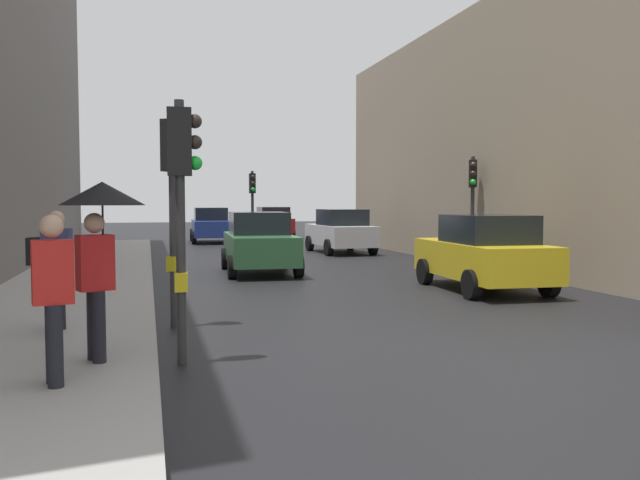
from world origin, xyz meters
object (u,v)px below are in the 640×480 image
(pedestrian_with_umbrella, at_px, (100,220))
(pedestrian_with_grey_backpack, at_px, (54,263))
(traffic_light_mid_street, at_px, (473,192))
(traffic_light_near_left, at_px, (182,183))
(car_green_estate, at_px, (259,243))
(traffic_light_far_median, at_px, (253,196))
(car_yellow_taxi, at_px, (484,253))
(car_blue_van, at_px, (211,225))
(pedestrian_in_red_jacket, at_px, (53,292))
(traffic_light_near_right, at_px, (174,180))
(car_white_compact, at_px, (341,231))
(car_red_sedan, at_px, (273,222))

(pedestrian_with_umbrella, relative_size, pedestrian_with_grey_backpack, 1.21)
(pedestrian_with_grey_backpack, bearing_deg, traffic_light_mid_street, 36.63)
(traffic_light_near_left, bearing_deg, car_green_estate, 75.62)
(traffic_light_far_median, distance_m, traffic_light_near_left, 19.97)
(car_yellow_taxi, bearing_deg, car_blue_van, 102.42)
(traffic_light_mid_street, height_order, pedestrian_in_red_jacket, traffic_light_mid_street)
(traffic_light_far_median, relative_size, car_yellow_taxi, 0.79)
(traffic_light_far_median, height_order, car_blue_van, traffic_light_far_median)
(traffic_light_near_left, xyz_separation_m, car_green_estate, (2.70, 10.53, -1.42))
(traffic_light_near_right, bearing_deg, pedestrian_with_umbrella, -109.12)
(pedestrian_with_umbrella, bearing_deg, pedestrian_with_grey_backpack, 110.72)
(car_yellow_taxi, xyz_separation_m, pedestrian_in_red_jacket, (-8.49, -6.63, 0.25))
(traffic_light_mid_street, height_order, pedestrian_with_grey_backpack, traffic_light_mid_street)
(pedestrian_with_umbrella, bearing_deg, car_blue_van, 81.93)
(car_green_estate, relative_size, car_yellow_taxi, 1.00)
(traffic_light_mid_street, bearing_deg, car_green_estate, 175.75)
(traffic_light_mid_street, xyz_separation_m, pedestrian_with_umbrella, (-10.19, -10.27, -0.53))
(pedestrian_with_umbrella, bearing_deg, car_white_compact, 65.14)
(traffic_light_far_median, bearing_deg, car_yellow_taxi, -77.26)
(traffic_light_near_left, distance_m, pedestrian_with_grey_backpack, 2.82)
(traffic_light_near_left, distance_m, pedestrian_with_umbrella, 1.09)
(traffic_light_mid_street, xyz_separation_m, car_green_estate, (-6.51, 0.48, -1.50))
(car_green_estate, bearing_deg, traffic_light_far_median, 82.46)
(traffic_light_near_right, height_order, car_red_sedan, traffic_light_near_right)
(car_white_compact, bearing_deg, pedestrian_with_grey_backpack, -120.09)
(traffic_light_far_median, relative_size, pedestrian_with_grey_backpack, 1.90)
(car_green_estate, xyz_separation_m, pedestrian_in_red_jacket, (-4.08, -11.77, 0.25))
(car_yellow_taxi, bearing_deg, car_white_compact, 90.09)
(car_green_estate, distance_m, car_yellow_taxi, 6.77)
(traffic_light_near_right, height_order, car_white_compact, traffic_light_near_right)
(traffic_light_near_left, bearing_deg, car_white_compact, 67.56)
(car_green_estate, bearing_deg, pedestrian_in_red_jacket, -109.12)
(traffic_light_near_right, bearing_deg, pedestrian_in_red_jacket, -109.89)
(car_blue_van, xyz_separation_m, car_green_estate, (0.02, -14.97, 0.00))
(traffic_light_near_left, relative_size, car_yellow_taxi, 0.78)
(traffic_light_near_right, distance_m, pedestrian_with_umbrella, 3.00)
(car_yellow_taxi, relative_size, pedestrian_in_red_jacket, 2.41)
(traffic_light_far_median, xyz_separation_m, pedestrian_in_red_jacket, (-5.28, -20.82, -1.19))
(car_blue_van, bearing_deg, car_white_compact, -62.13)
(traffic_light_near_right, height_order, traffic_light_far_median, traffic_light_near_right)
(traffic_light_near_right, relative_size, car_red_sedan, 0.83)
(traffic_light_near_left, distance_m, pedestrian_in_red_jacket, 2.19)
(car_green_estate, relative_size, pedestrian_with_grey_backpack, 2.42)
(pedestrian_with_umbrella, distance_m, pedestrian_in_red_jacket, 1.30)
(traffic_light_far_median, relative_size, traffic_light_near_left, 1.01)
(car_white_compact, xyz_separation_m, pedestrian_in_red_jacket, (-8.47, -18.40, 0.25))
(traffic_light_far_median, bearing_deg, car_white_compact, -37.18)
(car_green_estate, distance_m, pedestrian_with_umbrella, 11.41)
(traffic_light_far_median, bearing_deg, car_red_sedan, 74.73)
(car_blue_van, bearing_deg, pedestrian_in_red_jacket, -98.62)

